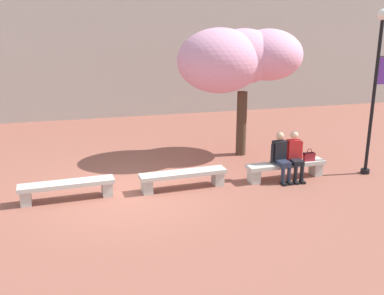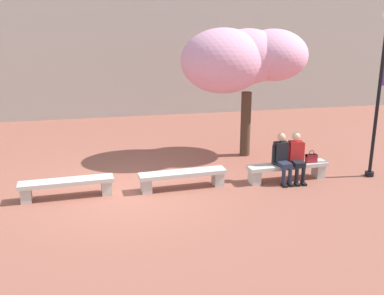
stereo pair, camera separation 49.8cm
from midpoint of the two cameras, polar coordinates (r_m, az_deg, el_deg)
name	(u,v)px [view 1 (the left image)]	position (r m, az deg, el deg)	size (l,w,h in m)	color
ground_plane	(127,194)	(11.19, -9.47, -5.84)	(100.00, 100.00, 0.00)	#8E5142
building_facade	(93,10)	(21.07, -13.11, 16.68)	(28.00, 4.00, 8.86)	#B7B2A8
stone_bench_near_west	(67,187)	(11.05, -16.85, -4.88)	(2.22, 0.54, 0.45)	#BCB7AD
stone_bench_center	(183,177)	(11.27, -2.40, -3.74)	(2.22, 0.54, 0.45)	#BCB7AD
stone_bench_near_east	(286,167)	(12.15, 10.69, -2.50)	(2.22, 0.54, 0.45)	#BCB7AD
person_seated_left	(281,155)	(11.90, 10.04, -0.92)	(0.51, 0.70, 1.29)	black
person_seated_right	(295,154)	(12.07, 11.76, -0.77)	(0.51, 0.69, 1.29)	black
handbag	(309,156)	(12.34, 13.53, -1.08)	(0.30, 0.15, 0.34)	#A3232D
cherry_tree_main	(240,58)	(13.50, 5.05, 11.21)	(3.82, 2.32, 3.87)	#473323
lamp_post_with_banner	(376,79)	(12.66, 21.29, 8.11)	(0.54, 0.28, 4.36)	black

